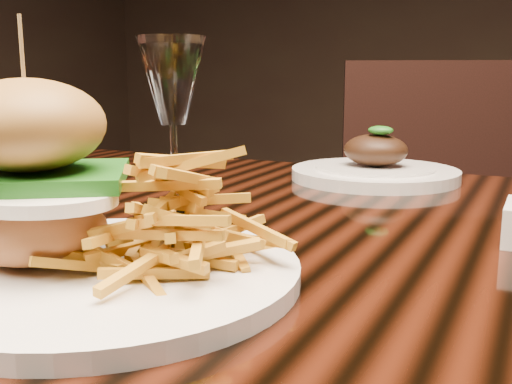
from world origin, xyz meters
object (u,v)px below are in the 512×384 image
at_px(burger_plate, 100,212).
at_px(chair_far, 437,230).
at_px(dining_table, 330,297).
at_px(far_dish, 375,169).
at_px(wine_glass, 172,87).

relative_size(burger_plate, chair_far, 0.33).
bearing_deg(dining_table, chair_far, 91.74).
xyz_separation_m(dining_table, burger_plate, (-0.11, -0.24, 0.13)).
relative_size(far_dish, chair_far, 0.28).
relative_size(dining_table, chair_far, 1.68).
height_order(dining_table, wine_glass, wine_glass).
bearing_deg(wine_glass, burger_plate, -72.74).
xyz_separation_m(dining_table, wine_glass, (-0.17, -0.04, 0.23)).
height_order(dining_table, far_dish, far_dish).
relative_size(dining_table, far_dish, 6.10).
bearing_deg(chair_far, burger_plate, -114.47).
xyz_separation_m(burger_plate, chair_far, (0.08, 1.12, -0.27)).
bearing_deg(burger_plate, chair_far, 63.38).
relative_size(wine_glass, far_dish, 0.78).
bearing_deg(dining_table, wine_glass, -166.68).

